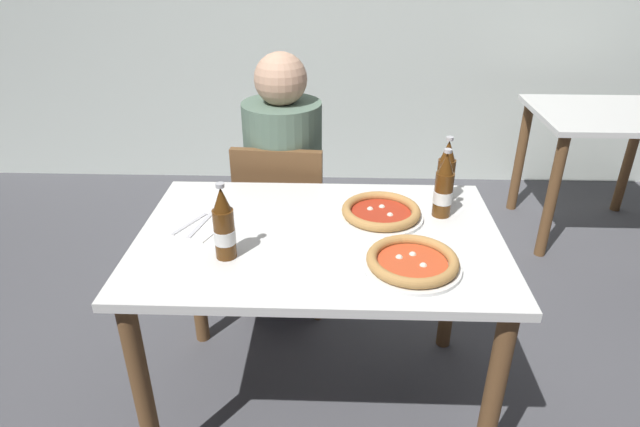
# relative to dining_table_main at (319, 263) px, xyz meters

# --- Properties ---
(ground_plane) EXTENTS (8.00, 8.00, 0.00)m
(ground_plane) POSITION_rel_dining_table_main_xyz_m (0.00, 0.00, -0.64)
(ground_plane) COLOR #4C4C51
(dining_table_main) EXTENTS (1.20, 0.80, 0.75)m
(dining_table_main) POSITION_rel_dining_table_main_xyz_m (0.00, 0.00, 0.00)
(dining_table_main) COLOR silver
(dining_table_main) RESTS_ON ground_plane
(chair_behind_table) EXTENTS (0.43, 0.43, 0.85)m
(chair_behind_table) POSITION_rel_dining_table_main_xyz_m (-0.19, 0.61, -0.15)
(chair_behind_table) COLOR brown
(chair_behind_table) RESTS_ON ground_plane
(diner_seated) EXTENTS (0.34, 0.34, 1.21)m
(diner_seated) POSITION_rel_dining_table_main_xyz_m (-0.18, 0.66, -0.05)
(diner_seated) COLOR #2D3342
(diner_seated) RESTS_ON ground_plane
(dining_table_background) EXTENTS (0.80, 0.70, 0.75)m
(dining_table_background) POSITION_rel_dining_table_main_xyz_m (1.56, 1.40, -0.04)
(dining_table_background) COLOR silver
(dining_table_background) RESTS_ON ground_plane
(pizza_margherita_near) EXTENTS (0.29, 0.29, 0.04)m
(pizza_margherita_near) POSITION_rel_dining_table_main_xyz_m (0.28, -0.19, 0.14)
(pizza_margherita_near) COLOR white
(pizza_margherita_near) RESTS_ON dining_table_main
(pizza_marinara_far) EXTENTS (0.29, 0.29, 0.04)m
(pizza_marinara_far) POSITION_rel_dining_table_main_xyz_m (0.21, 0.12, 0.14)
(pizza_marinara_far) COLOR white
(pizza_marinara_far) RESTS_ON dining_table_main
(beer_bottle_left) EXTENTS (0.07, 0.07, 0.25)m
(beer_bottle_left) POSITION_rel_dining_table_main_xyz_m (0.45, 0.27, 0.22)
(beer_bottle_left) COLOR #512D0F
(beer_bottle_left) RESTS_ON dining_table_main
(beer_bottle_center) EXTENTS (0.07, 0.07, 0.25)m
(beer_bottle_center) POSITION_rel_dining_table_main_xyz_m (0.42, 0.15, 0.22)
(beer_bottle_center) COLOR #512D0F
(beer_bottle_center) RESTS_ON dining_table_main
(beer_bottle_right) EXTENTS (0.07, 0.07, 0.25)m
(beer_bottle_right) POSITION_rel_dining_table_main_xyz_m (-0.28, -0.15, 0.22)
(beer_bottle_right) COLOR #512D0F
(beer_bottle_right) RESTS_ON dining_table_main
(napkin_with_cutlery) EXTENTS (0.23, 0.23, 0.01)m
(napkin_with_cutlery) POSITION_rel_dining_table_main_xyz_m (-0.42, 0.04, 0.12)
(napkin_with_cutlery) COLOR white
(napkin_with_cutlery) RESTS_ON dining_table_main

